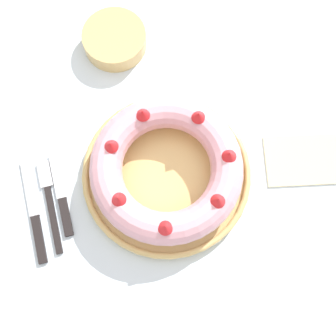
% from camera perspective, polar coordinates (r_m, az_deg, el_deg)
% --- Properties ---
extents(ground_plane, '(8.00, 8.00, 0.00)m').
position_cam_1_polar(ground_plane, '(1.67, -0.04, -8.25)').
color(ground_plane, brown).
extents(dining_table, '(1.32, 1.05, 0.77)m').
position_cam_1_polar(dining_table, '(1.00, -0.07, -2.79)').
color(dining_table, silver).
rests_on(dining_table, ground_plane).
extents(serving_dish, '(0.32, 0.32, 0.02)m').
position_cam_1_polar(serving_dish, '(0.90, 0.00, -0.75)').
color(serving_dish, tan).
rests_on(serving_dish, dining_table).
extents(bundt_cake, '(0.28, 0.28, 0.08)m').
position_cam_1_polar(bundt_cake, '(0.86, 0.00, 0.01)').
color(bundt_cake, '#E09EAD').
rests_on(bundt_cake, serving_dish).
extents(fork, '(0.02, 0.18, 0.01)m').
position_cam_1_polar(fork, '(0.92, -14.23, -3.75)').
color(fork, black).
rests_on(fork, dining_table).
extents(serving_knife, '(0.02, 0.20, 0.01)m').
position_cam_1_polar(serving_knife, '(0.92, -15.87, -5.87)').
color(serving_knife, black).
rests_on(serving_knife, dining_table).
extents(cake_knife, '(0.02, 0.17, 0.01)m').
position_cam_1_polar(cake_knife, '(0.92, -12.75, -3.81)').
color(cake_knife, black).
rests_on(cake_knife, dining_table).
extents(side_bowl, '(0.13, 0.13, 0.04)m').
position_cam_1_polar(side_bowl, '(1.02, -6.52, 15.28)').
color(side_bowl, tan).
rests_on(side_bowl, dining_table).
extents(napkin, '(0.16, 0.13, 0.00)m').
position_cam_1_polar(napkin, '(0.96, 16.07, 0.92)').
color(napkin, beige).
rests_on(napkin, dining_table).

